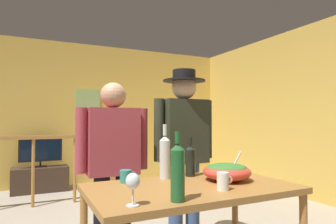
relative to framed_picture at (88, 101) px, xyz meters
name	(u,v)px	position (x,y,z in m)	size (l,w,h in m)	color
back_wall	(71,113)	(-0.29, 0.06, -0.24)	(6.36, 0.10, 2.69)	gold
side_wall_right	(292,112)	(2.89, -2.31, -0.24)	(0.10, 5.08, 2.69)	gold
framed_picture	(88,101)	(0.00, 0.00, 0.00)	(0.46, 0.03, 0.45)	#91AF68
stair_railing	(28,160)	(-1.03, -1.23, -0.92)	(3.48, 0.10, 1.05)	#9E6B33
tv_console	(40,179)	(-0.84, -0.29, -1.38)	(0.90, 0.40, 0.42)	#38281E
flat_screen_tv	(41,151)	(-0.84, -0.32, -0.89)	(0.68, 0.12, 0.48)	black
serving_table	(191,198)	(-0.07, -4.09, -0.87)	(1.34, 0.77, 0.79)	#9E6B33
salad_bowl	(227,171)	(0.24, -4.06, -0.73)	(0.34, 0.34, 0.20)	#CC3D2D
wine_glass	(133,183)	(-0.56, -4.36, -0.68)	(0.07, 0.07, 0.17)	silver
wine_bottle_green	(178,171)	(-0.32, -4.38, -0.63)	(0.08, 0.08, 0.37)	#1E5628
wine_bottle_dark	(190,160)	(0.09, -3.81, -0.67)	(0.08, 0.08, 0.30)	black
wine_bottle_clear	(165,156)	(-0.13, -3.81, -0.63)	(0.08, 0.08, 0.40)	silver
mug_white	(223,181)	(0.04, -4.29, -0.74)	(0.11, 0.07, 0.11)	white
mug_teal	(126,176)	(-0.43, -3.81, -0.75)	(0.11, 0.08, 0.09)	teal
person_standing_left	(113,158)	(-0.40, -3.38, -0.68)	(0.60, 0.23, 1.53)	black
person_standing_right	(184,142)	(0.27, -3.38, -0.57)	(0.61, 0.40, 1.69)	#3D5684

